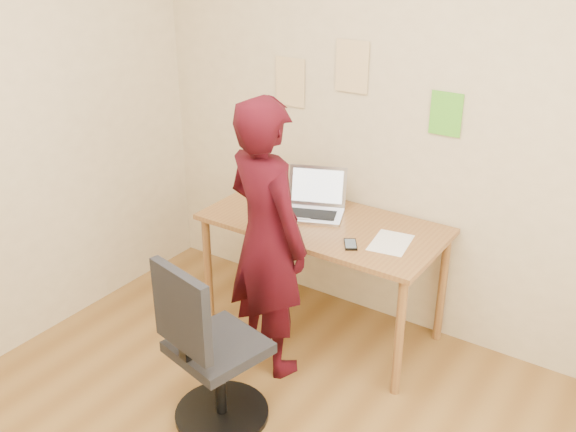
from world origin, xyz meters
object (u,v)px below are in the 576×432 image
Objects in this scene: person at (267,239)px; desk at (323,235)px; laptop at (315,204)px; office_chair at (209,358)px; phone at (350,244)px.

desk is at bearing -84.29° from person.
laptop is 0.52m from person.
office_chair is (0.08, -1.10, -0.39)m from laptop.
office_chair is (-0.03, -1.02, -0.25)m from desk.
office_chair is (-0.31, -0.85, -0.35)m from phone.
desk is at bearing 114.80° from phone.
phone is at bearing -55.34° from laptop.
person reaches higher than office_chair.
phone is (0.28, -0.18, 0.09)m from desk.
laptop is (-0.11, 0.08, 0.14)m from desk.
desk is 3.18× the size of laptop.
laptop is 0.47× the size of office_chair.
person is (-0.09, -0.44, 0.13)m from desk.
person reaches higher than laptop.
office_chair is at bearing -142.49° from phone.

